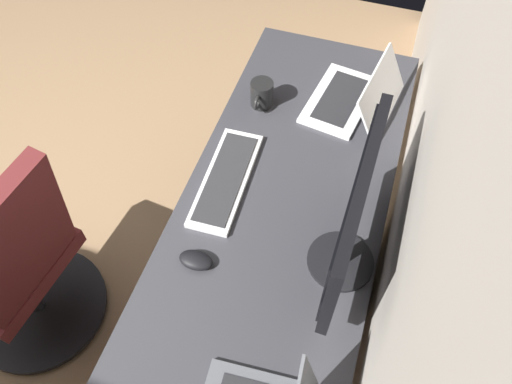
{
  "coord_description": "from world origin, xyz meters",
  "views": [
    {
      "loc": [
        0.66,
        1.85,
        2.09
      ],
      "look_at": [
        -0.1,
        1.6,
        0.95
      ],
      "focal_mm": 35.37,
      "sensor_mm": 36.0,
      "label": 1
    }
  ],
  "objects": [
    {
      "name": "wall_back",
      "position": [
        0.0,
        2.05,
        1.3
      ],
      "size": [
        4.79,
        0.1,
        2.6
      ],
      "primitive_type": "cube",
      "color": "beige",
      "rests_on": "ground"
    },
    {
      "name": "desk",
      "position": [
        -0.1,
        1.65,
        0.66
      ],
      "size": [
        1.97,
        0.66,
        0.73
      ],
      "color": "#38383D",
      "rests_on": "ground"
    },
    {
      "name": "drawer_pedestal",
      "position": [
        -0.17,
        1.68,
        0.35
      ],
      "size": [
        0.4,
        0.51,
        0.69
      ],
      "color": "#38383D",
      "rests_on": "ground"
    },
    {
      "name": "monitor_primary",
      "position": [
        -0.08,
        1.87,
        0.98
      ],
      "size": [
        0.55,
        0.2,
        0.44
      ],
      "color": "black",
      "rests_on": "desk"
    },
    {
      "name": "laptop_left",
      "position": [
        -0.74,
        1.78,
        0.78
      ],
      "size": [
        0.38,
        0.34,
        0.19
      ],
      "color": "white",
      "rests_on": "desk"
    },
    {
      "name": "keyboard_main",
      "position": [
        -0.26,
        1.44,
        0.74
      ],
      "size": [
        0.42,
        0.16,
        0.02
      ],
      "color": "silver",
      "rests_on": "desk"
    },
    {
      "name": "mouse_spare",
      "position": [
        0.05,
        1.46,
        0.75
      ],
      "size": [
        0.06,
        0.1,
        0.03
      ],
      "primitive_type": "ellipsoid",
      "color": "black",
      "rests_on": "desk"
    },
    {
      "name": "coffee_mug",
      "position": [
        -0.64,
        1.45,
        0.78
      ],
      "size": [
        0.12,
        0.08,
        0.1
      ],
      "color": "black",
      "rests_on": "desk"
    },
    {
      "name": "office_chair",
      "position": [
        0.16,
        0.79,
        0.46
      ],
      "size": [
        0.56,
        0.57,
        0.97
      ],
      "color": "maroon",
      "rests_on": "ground"
    }
  ]
}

